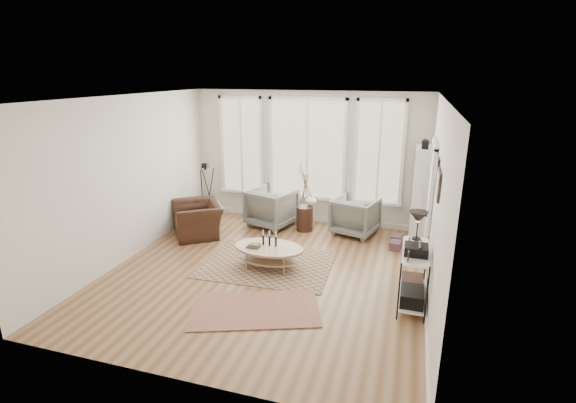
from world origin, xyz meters
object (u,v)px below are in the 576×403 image
(bookcase, at_px, (420,195))
(side_table, at_px, (305,198))
(low_shelf, at_px, (414,271))
(armchair_left, at_px, (272,207))
(coffee_table, at_px, (268,251))
(accent_chair, at_px, (198,219))
(armchair_right, at_px, (355,216))

(bookcase, relative_size, side_table, 1.39)
(low_shelf, height_order, armchair_left, low_shelf)
(coffee_table, bearing_deg, bookcase, 39.69)
(bookcase, bearing_deg, accent_chair, -166.93)
(coffee_table, distance_m, armchair_right, 2.37)
(coffee_table, bearing_deg, armchair_right, 59.07)
(armchair_right, bearing_deg, side_table, 21.49)
(low_shelf, bearing_deg, armchair_left, 140.81)
(coffee_table, relative_size, armchair_left, 1.34)
(side_table, bearing_deg, low_shelf, -46.67)
(low_shelf, relative_size, armchair_right, 1.51)
(side_table, bearing_deg, coffee_table, -94.48)
(armchair_right, relative_size, side_table, 0.58)
(armchair_right, bearing_deg, low_shelf, 130.98)
(low_shelf, distance_m, side_table, 3.30)
(armchair_left, height_order, accent_chair, armchair_left)
(armchair_left, distance_m, side_table, 0.82)
(armchair_left, distance_m, armchair_right, 1.83)
(armchair_left, relative_size, armchair_right, 1.07)
(armchair_right, distance_m, accent_chair, 3.28)
(armchair_right, bearing_deg, accent_chair, 33.30)
(coffee_table, distance_m, side_table, 1.97)
(coffee_table, xyz_separation_m, accent_chair, (-1.91, 1.03, 0.04))
(side_table, bearing_deg, armchair_right, 5.96)
(armchair_left, relative_size, side_table, 0.63)
(side_table, bearing_deg, accent_chair, -156.62)
(bookcase, xyz_separation_m, accent_chair, (-4.37, -1.02, -0.61))
(bookcase, relative_size, accent_chair, 1.94)
(bookcase, bearing_deg, low_shelf, -91.28)
(side_table, bearing_deg, bookcase, 3.11)
(bookcase, relative_size, low_shelf, 1.58)
(bookcase, xyz_separation_m, armchair_left, (-3.08, -0.06, -0.53))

